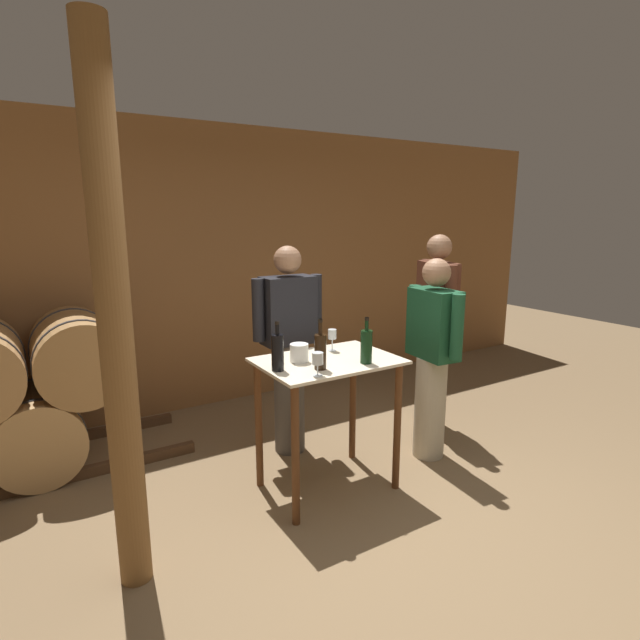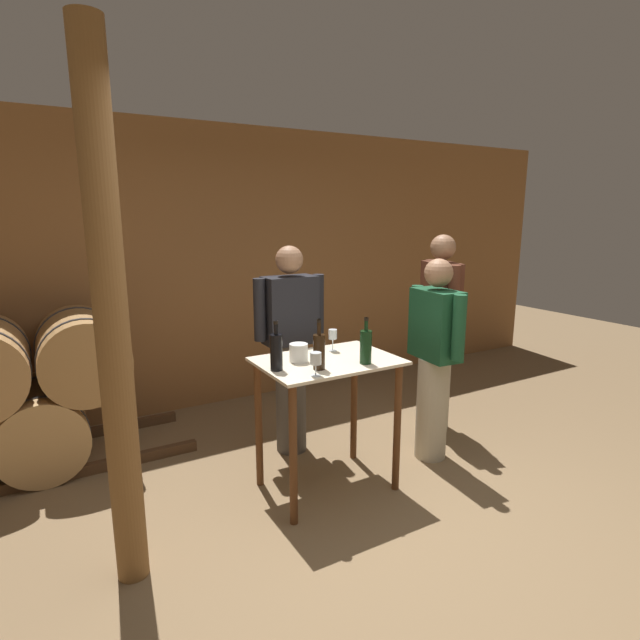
# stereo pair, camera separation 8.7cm
# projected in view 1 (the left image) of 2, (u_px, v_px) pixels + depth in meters

# --- Properties ---
(ground_plane) EXTENTS (14.00, 14.00, 0.00)m
(ground_plane) POSITION_uv_depth(u_px,v_px,m) (406.00, 538.00, 2.94)
(ground_plane) COLOR brown
(back_wall) EXTENTS (8.40, 0.05, 2.70)m
(back_wall) POSITION_uv_depth(u_px,v_px,m) (229.00, 268.00, 4.90)
(back_wall) COLOR brown
(back_wall) RESTS_ON ground_plane
(barrel_rack) EXTENTS (2.78, 0.84, 1.16)m
(barrel_rack) POSITION_uv_depth(u_px,v_px,m) (6.00, 401.00, 3.56)
(barrel_rack) COLOR #4C331E
(barrel_rack) RESTS_ON ground_plane
(tasting_table) EXTENTS (0.91, 0.65, 0.93)m
(tasting_table) POSITION_uv_depth(u_px,v_px,m) (328.00, 390.00, 3.35)
(tasting_table) COLOR beige
(tasting_table) RESTS_ON ground_plane
(wooden_post) EXTENTS (0.16, 0.16, 2.70)m
(wooden_post) POSITION_uv_depth(u_px,v_px,m) (115.00, 327.00, 2.34)
(wooden_post) COLOR brown
(wooden_post) RESTS_ON ground_plane
(wine_bottle_far_left) EXTENTS (0.08, 0.08, 0.31)m
(wine_bottle_far_left) POSITION_uv_depth(u_px,v_px,m) (278.00, 352.00, 3.05)
(wine_bottle_far_left) COLOR black
(wine_bottle_far_left) RESTS_ON tasting_table
(wine_bottle_left) EXTENTS (0.07, 0.07, 0.32)m
(wine_bottle_left) POSITION_uv_depth(u_px,v_px,m) (320.00, 351.00, 3.08)
(wine_bottle_left) COLOR black
(wine_bottle_left) RESTS_ON tasting_table
(wine_bottle_center) EXTENTS (0.08, 0.08, 0.30)m
(wine_bottle_center) POSITION_uv_depth(u_px,v_px,m) (366.00, 346.00, 3.21)
(wine_bottle_center) COLOR black
(wine_bottle_center) RESTS_ON tasting_table
(wine_glass_near_left) EXTENTS (0.07, 0.07, 0.15)m
(wine_glass_near_left) POSITION_uv_depth(u_px,v_px,m) (318.00, 359.00, 2.95)
(wine_glass_near_left) COLOR silver
(wine_glass_near_left) RESTS_ON tasting_table
(wine_glass_near_center) EXTENTS (0.06, 0.06, 0.16)m
(wine_glass_near_center) POSITION_uv_depth(u_px,v_px,m) (332.00, 335.00, 3.49)
(wine_glass_near_center) COLOR silver
(wine_glass_near_center) RESTS_ON tasting_table
(ice_bucket) EXTENTS (0.12, 0.12, 0.12)m
(ice_bucket) POSITION_uv_depth(u_px,v_px,m) (299.00, 353.00, 3.24)
(ice_bucket) COLOR white
(ice_bucket) RESTS_ON tasting_table
(person_host) EXTENTS (0.25, 0.59, 1.56)m
(person_host) POSITION_uv_depth(u_px,v_px,m) (432.00, 355.00, 3.79)
(person_host) COLOR #B7AD93
(person_host) RESTS_ON ground_plane
(person_visitor_with_scarf) EXTENTS (0.59, 0.24, 1.64)m
(person_visitor_with_scarf) POSITION_uv_depth(u_px,v_px,m) (289.00, 346.00, 3.87)
(person_visitor_with_scarf) COLOR #4C4742
(person_visitor_with_scarf) RESTS_ON ground_plane
(person_visitor_bearded) EXTENTS (0.34, 0.56, 1.70)m
(person_visitor_bearded) POSITION_uv_depth(u_px,v_px,m) (435.00, 328.00, 4.31)
(person_visitor_bearded) COLOR #B7AD93
(person_visitor_bearded) RESTS_ON ground_plane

